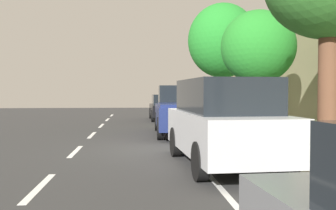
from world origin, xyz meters
TOP-DOWN VIEW (x-y plane):
  - ground at (0.00, 0.00)m, footprint 58.61×58.61m
  - sidewalk at (3.80, 0.00)m, footprint 3.66×36.63m
  - curb_edge at (1.89, 0.00)m, footprint 0.16×36.63m
  - lane_stripe_centre at (-2.79, -0.41)m, footprint 0.14×35.80m
  - lane_stripe_bike_edge at (0.42, 0.00)m, footprint 0.12×36.63m
  - parked_suv_silver_second at (0.93, -2.85)m, footprint 2.18×4.81m
  - parked_pickup_dark_blue_mid at (0.72, 3.80)m, footprint 2.12×5.35m
  - parked_sedan_black_far at (0.69, 11.61)m, footprint 1.86×4.41m
  - bicycle_at_curb at (1.42, 7.47)m, footprint 1.57×0.87m
  - cyclist_with_backpack at (1.64, 7.03)m, footprint 0.51×0.57m
  - street_tree_far_end at (3.25, 1.96)m, footprint 2.64×2.64m
  - street_tree_corner at (3.25, 7.71)m, footprint 3.47×3.47m
  - pedestrian_on_phone at (4.45, 6.79)m, footprint 0.34×0.59m

SIDE VIEW (x-z plane):
  - ground at x=0.00m, z-range 0.00..0.00m
  - lane_stripe_centre at x=-2.79m, z-range 0.00..0.01m
  - lane_stripe_bike_edge at x=0.42m, z-range 0.00..0.01m
  - sidewalk at x=3.80m, z-range 0.00..0.13m
  - curb_edge at x=1.89m, z-range 0.00..0.13m
  - bicycle_at_curb at x=1.42m, z-range -0.01..0.77m
  - parked_sedan_black_far at x=0.69m, z-range -0.01..1.51m
  - parked_pickup_dark_blue_mid at x=0.72m, z-range -0.07..1.88m
  - parked_suv_silver_second at x=0.93m, z-range 0.03..2.02m
  - cyclist_with_backpack at x=1.64m, z-range 0.19..1.92m
  - pedestrian_on_phone at x=4.45m, z-range 0.25..2.01m
  - street_tree_far_end at x=3.25m, z-range 1.02..5.47m
  - street_tree_corner at x=3.25m, z-range 1.23..7.19m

